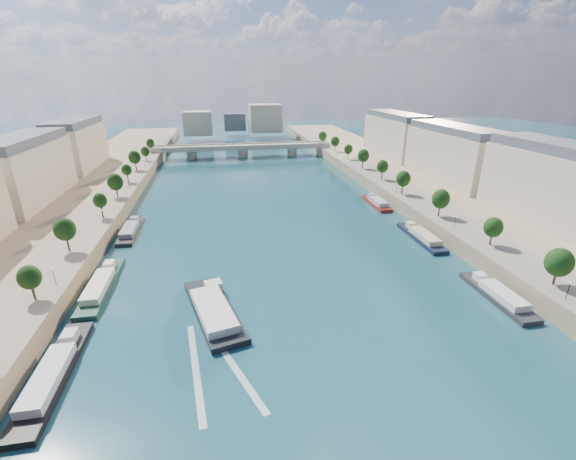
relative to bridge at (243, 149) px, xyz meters
name	(u,v)px	position (x,y,z in m)	size (l,w,h in m)	color
ground	(274,238)	(0.00, -136.73, -5.08)	(700.00, 700.00, 0.00)	#0D393C
quay_left	(24,247)	(-72.00, -136.73, -2.58)	(44.00, 520.00, 5.00)	#9E8460
quay_right	(479,217)	(72.00, -136.73, -2.58)	(44.00, 520.00, 5.00)	#9E8460
pave_left	(78,235)	(-57.00, -136.73, -0.03)	(14.00, 520.00, 0.10)	gray
pave_right	(440,213)	(57.00, -136.73, -0.03)	(14.00, 520.00, 0.10)	gray
trees_left	(84,215)	(-55.00, -134.73, 5.39)	(4.80, 268.80, 8.26)	#382B1E
trees_right	(422,189)	(55.00, -126.73, 5.39)	(4.80, 268.80, 8.26)	#382B1E
lamps_left	(82,239)	(-52.50, -146.73, 2.70)	(0.36, 200.36, 4.28)	black
lamps_right	(422,201)	(52.50, -131.73, 2.70)	(0.36, 200.36, 4.28)	black
buildings_right	(497,168)	(85.00, -124.73, 11.37)	(16.00, 226.00, 23.20)	beige
skyline	(239,120)	(3.19, 82.79, 9.57)	(79.00, 42.00, 22.00)	beige
bridge	(243,149)	(0.00, 0.00, 0.00)	(112.00, 12.00, 8.15)	#C1B79E
tour_barge	(214,310)	(-18.79, -176.30, -4.08)	(14.04, 28.02, 3.73)	black
wake	(214,367)	(-18.79, -192.92, -5.06)	(13.84, 25.95, 0.04)	silver
moored_barges_left	(49,382)	(-45.50, -192.74, -4.24)	(5.00, 162.73, 3.60)	black
moored_barges_right	(499,297)	(45.50, -182.32, -4.24)	(5.00, 157.64, 3.60)	black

